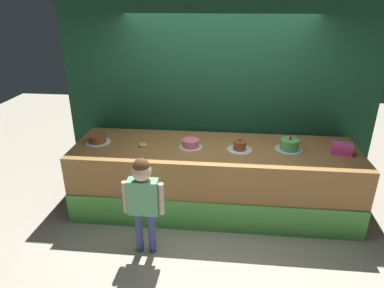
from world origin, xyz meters
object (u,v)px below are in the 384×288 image
(donut, at_px, (143,145))
(cake_center_right, at_px, (240,146))
(cake_far_right, at_px, (289,145))
(pink_box, at_px, (342,148))
(cake_center_left, at_px, (191,144))
(cake_far_left, at_px, (97,139))
(child_figure, at_px, (143,194))

(donut, height_order, cake_center_right, cake_center_right)
(donut, distance_m, cake_far_right, 1.88)
(cake_far_right, bearing_deg, donut, -177.69)
(pink_box, xyz_separation_m, cake_center_left, (-1.87, -0.00, -0.02))
(cake_far_left, height_order, cake_center_right, cake_center_right)
(child_figure, distance_m, pink_box, 2.48)
(cake_far_left, relative_size, cake_far_right, 0.95)
(pink_box, bearing_deg, cake_center_right, -178.82)
(child_figure, height_order, cake_center_right, child_figure)
(cake_center_left, relative_size, cake_center_right, 0.95)
(cake_far_left, relative_size, cake_center_right, 1.06)
(child_figure, bearing_deg, donut, 103.06)
(donut, bearing_deg, child_figure, -76.94)
(pink_box, xyz_separation_m, cake_far_left, (-3.12, 0.03, -0.02))
(cake_far_left, bearing_deg, pink_box, -0.52)
(cake_far_right, bearing_deg, cake_center_right, -173.86)
(cake_center_right, bearing_deg, donut, -179.62)
(cake_far_right, bearing_deg, cake_far_left, -179.70)
(cake_center_left, bearing_deg, cake_far_right, 1.93)
(pink_box, relative_size, donut, 2.25)
(child_figure, height_order, cake_far_left, child_figure)
(cake_center_left, bearing_deg, donut, -176.94)
(child_figure, relative_size, cake_far_right, 3.36)
(child_figure, relative_size, pink_box, 4.76)
(cake_center_right, bearing_deg, child_figure, -138.59)
(donut, relative_size, cake_center_right, 0.35)
(cake_far_left, distance_m, cake_center_right, 1.87)
(cake_center_left, relative_size, cake_far_right, 0.85)
(cake_far_left, bearing_deg, cake_far_right, 0.30)
(donut, bearing_deg, cake_far_left, 174.29)
(cake_far_left, height_order, cake_far_right, cake_far_right)
(child_figure, xyz_separation_m, cake_center_left, (0.41, 0.94, 0.20))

